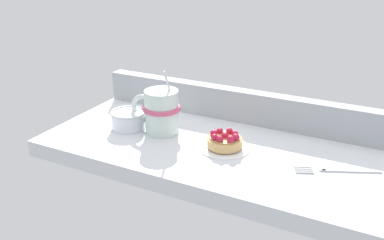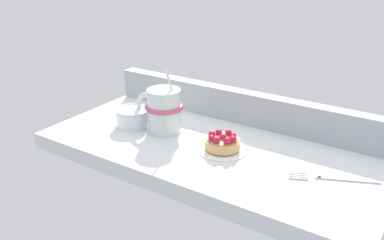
# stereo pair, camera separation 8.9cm
# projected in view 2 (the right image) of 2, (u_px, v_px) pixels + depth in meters

# --- Properties ---
(ground_plane) EXTENTS (0.74, 0.34, 0.04)m
(ground_plane) POSITION_uv_depth(u_px,v_px,m) (210.00, 152.00, 0.89)
(ground_plane) COLOR silver
(window_rail_back) EXTENTS (0.72, 0.04, 0.08)m
(window_rail_back) POSITION_uv_depth(u_px,v_px,m) (243.00, 107.00, 0.99)
(window_rail_back) COLOR #9EA3A8
(window_rail_back) RESTS_ON ground_plane
(dessert_plate) EXTENTS (0.11, 0.11, 0.01)m
(dessert_plate) POSITION_uv_depth(u_px,v_px,m) (222.00, 149.00, 0.86)
(dessert_plate) COLOR white
(dessert_plate) RESTS_ON ground_plane
(raspberry_tart) EXTENTS (0.07, 0.07, 0.03)m
(raspberry_tart) POSITION_uv_depth(u_px,v_px,m) (223.00, 142.00, 0.85)
(raspberry_tart) COLOR tan
(raspberry_tart) RESTS_ON dessert_plate
(coffee_mug) EXTENTS (0.13, 0.09, 0.15)m
(coffee_mug) POSITION_uv_depth(u_px,v_px,m) (163.00, 110.00, 0.94)
(coffee_mug) COLOR silver
(coffee_mug) RESTS_ON ground_plane
(dessert_fork) EXTENTS (0.16, 0.08, 0.01)m
(dessert_fork) POSITION_uv_depth(u_px,v_px,m) (333.00, 178.00, 0.75)
(dessert_fork) COLOR #B7B7BC
(dessert_fork) RESTS_ON ground_plane
(sugar_bowl) EXTENTS (0.08, 0.08, 0.04)m
(sugar_bowl) POSITION_uv_depth(u_px,v_px,m) (132.00, 116.00, 0.97)
(sugar_bowl) COLOR silver
(sugar_bowl) RESTS_ON ground_plane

